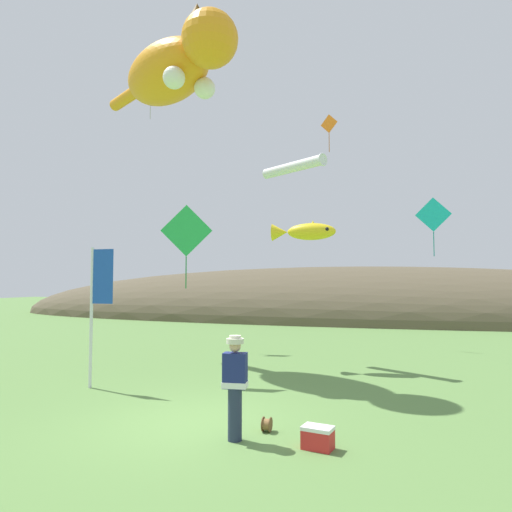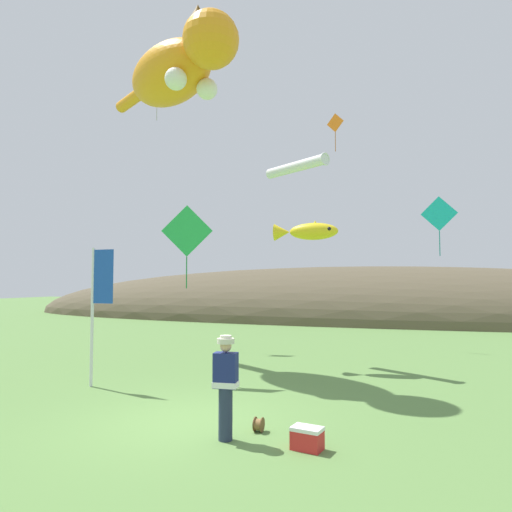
{
  "view_description": "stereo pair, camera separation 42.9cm",
  "coord_description": "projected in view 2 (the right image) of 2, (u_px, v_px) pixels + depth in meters",
  "views": [
    {
      "loc": [
        3.74,
        -8.15,
        2.7
      ],
      "look_at": [
        0.0,
        4.0,
        3.42
      ],
      "focal_mm": 32.0,
      "sensor_mm": 36.0,
      "label": 1
    },
    {
      "loc": [
        4.15,
        -8.01,
        2.7
      ],
      "look_at": [
        0.0,
        4.0,
        3.42
      ],
      "focal_mm": 32.0,
      "sensor_mm": 36.0,
      "label": 2
    }
  ],
  "objects": [
    {
      "name": "ground_plane",
      "position": [
        188.0,
        422.0,
        8.76
      ],
      "size": [
        120.0,
        120.0,
        0.0
      ],
      "primitive_type": "plane",
      "color": "#5B8442"
    },
    {
      "name": "distant_hill_ridge",
      "position": [
        356.0,
        318.0,
        34.05
      ],
      "size": [
        57.06,
        15.09,
        7.73
      ],
      "color": "brown",
      "rests_on": "ground"
    },
    {
      "name": "festival_attendant",
      "position": [
        226.0,
        384.0,
        7.83
      ],
      "size": [
        0.45,
        0.31,
        1.77
      ],
      "color": "#232D47",
      "rests_on": "ground"
    },
    {
      "name": "kite_spool",
      "position": [
        259.0,
        424.0,
        8.21
      ],
      "size": [
        0.15,
        0.26,
        0.26
      ],
      "color": "olive",
      "rests_on": "ground"
    },
    {
      "name": "picnic_cooler",
      "position": [
        307.0,
        438.0,
        7.34
      ],
      "size": [
        0.54,
        0.41,
        0.36
      ],
      "color": "red",
      "rests_on": "ground"
    },
    {
      "name": "festival_banner_pole",
      "position": [
        98.0,
        296.0,
        11.85
      ],
      "size": [
        0.66,
        0.08,
        3.59
      ],
      "color": "silver",
      "rests_on": "ground"
    },
    {
      "name": "kite_giant_cat",
      "position": [
        178.0,
        69.0,
        15.38
      ],
      "size": [
        6.68,
        4.52,
        2.28
      ],
      "color": "orange"
    },
    {
      "name": "kite_fish_windsock",
      "position": [
        307.0,
        231.0,
        14.75
      ],
      "size": [
        2.11,
        0.74,
        0.64
      ],
      "color": "yellow"
    },
    {
      "name": "kite_tube_streamer",
      "position": [
        296.0,
        167.0,
        15.8
      ],
      "size": [
        2.56,
        1.75,
        0.44
      ],
      "color": "white"
    },
    {
      "name": "kite_diamond_orange",
      "position": [
        335.0,
        123.0,
        20.97
      ],
      "size": [
        0.83,
        0.34,
        1.78
      ],
      "color": "orange"
    },
    {
      "name": "kite_diamond_white",
      "position": [
        157.0,
        90.0,
        21.11
      ],
      "size": [
        1.0,
        0.44,
        1.98
      ],
      "color": "white"
    },
    {
      "name": "kite_diamond_teal",
      "position": [
        439.0,
        214.0,
        16.39
      ],
      "size": [
        1.26,
        0.09,
        2.16
      ],
      "color": "#19BFBF"
    },
    {
      "name": "kite_diamond_green",
      "position": [
        187.0,
        231.0,
        12.95
      ],
      "size": [
        1.4,
        0.47,
        2.37
      ],
      "color": "green"
    }
  ]
}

